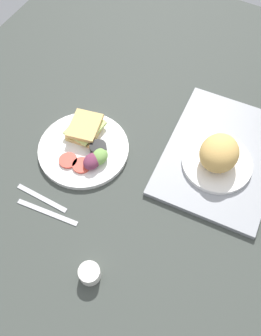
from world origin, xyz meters
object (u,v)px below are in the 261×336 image
object	(u,v)px
serving_tray	(221,155)
knife	(47,212)
fork	(42,198)
espresso_cup	(90,273)
plate_with_salad	(86,146)
bread_plate_near	(218,156)

from	to	relation	value
serving_tray	knife	distance (cm)	55.21
serving_tray	fork	bearing A→B (deg)	-46.91
serving_tray	espresso_cup	size ratio (longest dim) A/B	8.04
plate_with_salad	fork	world-z (taller)	plate_with_salad
espresso_cup	fork	size ratio (longest dim) A/B	0.33
bread_plate_near	knife	distance (cm)	52.12
espresso_cup	serving_tray	bearing A→B (deg)	161.74
knife	espresso_cup	bearing A→B (deg)	-31.07
bread_plate_near	fork	world-z (taller)	bread_plate_near
serving_tray	knife	xyz separation A→B (cm)	(41.16, -36.79, -0.55)
bread_plate_near	espresso_cup	distance (cm)	49.32
bread_plate_near	fork	xyz separation A→B (cm)	(33.74, -40.56, -5.54)
plate_with_salad	espresso_cup	distance (cm)	39.66
espresso_cup	fork	world-z (taller)	espresso_cup
fork	knife	world-z (taller)	same
plate_with_salad	espresso_cup	bearing A→B (deg)	33.06
plate_with_salad	knife	bearing A→B (deg)	3.83
espresso_cup	knife	distance (cm)	22.29
bread_plate_near	knife	size ratio (longest dim) A/B	1.11
serving_tray	plate_with_salad	bearing A→B (deg)	-65.49
plate_with_salad	knife	xyz separation A→B (cm)	(23.66, 1.59, -1.47)
knife	serving_tray	bearing A→B (deg)	42.68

